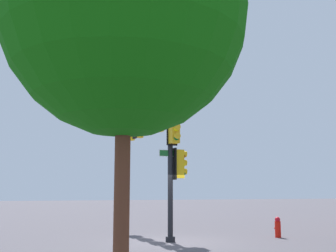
% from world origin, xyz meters
% --- Properties ---
extents(ground_plane, '(120.00, 120.00, 0.00)m').
position_xyz_m(ground_plane, '(0.00, 0.00, 0.00)').
color(ground_plane, '#49454B').
extents(signal_pole_assembly, '(7.00, 1.87, 6.32)m').
position_xyz_m(signal_pole_assembly, '(2.08, 0.27, 4.35)').
color(signal_pole_assembly, black).
rests_on(signal_pole_assembly, ground_plane).
extents(fire_hydrant, '(0.33, 0.24, 0.83)m').
position_xyz_m(fire_hydrant, '(0.22, -4.66, 0.41)').
color(fire_hydrant, red).
rests_on(fire_hydrant, ground_plane).
extents(tree_near, '(4.08, 4.08, 6.87)m').
position_xyz_m(tree_near, '(-8.78, 3.31, 4.82)').
color(tree_near, brown).
rests_on(tree_near, ground_plane).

